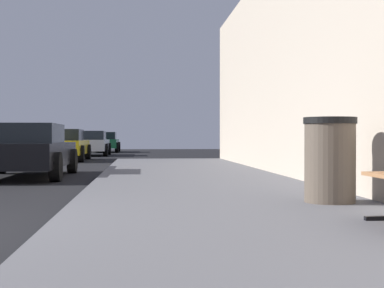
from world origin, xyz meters
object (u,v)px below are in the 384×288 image
car_black (25,150)px  car_yellow (62,145)px  car_white (90,143)px  car_green (103,142)px  trash_bin (330,160)px

car_black → car_yellow: bearing=92.6°
car_black → car_yellow: same height
car_black → car_white: 16.06m
car_yellow → car_green: (0.78, 13.14, -0.00)m
trash_bin → car_green: car_green is taller
car_black → car_green: (0.34, 22.81, -0.00)m
car_yellow → trash_bin: bearing=-71.7°
car_black → car_yellow: (-0.45, 9.67, -0.00)m
car_yellow → car_white: 6.42m
car_yellow → car_white: size_ratio=0.99×
car_white → car_black: bearing=-90.4°
trash_bin → car_green: (-4.73, 29.80, -0.03)m
trash_bin → car_yellow: 17.55m
car_black → car_green: size_ratio=1.05×
car_yellow → car_black: bearing=-87.4°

